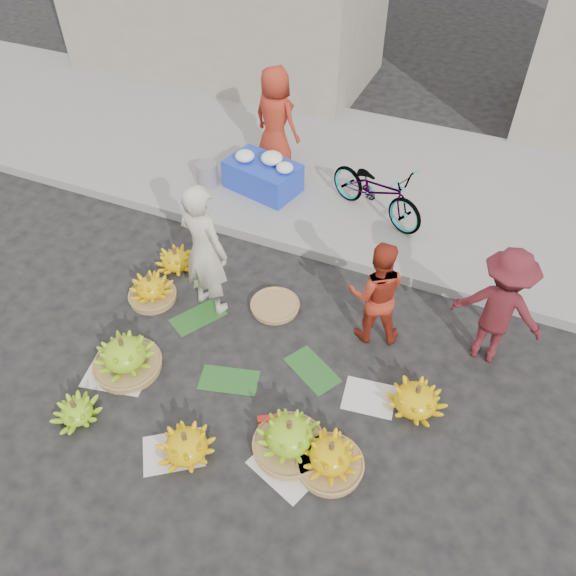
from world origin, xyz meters
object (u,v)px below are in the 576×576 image
at_px(banana_bunch_0, 125,355).
at_px(banana_bunch_4, 289,437).
at_px(bicycle, 377,190).
at_px(flower_table, 263,174).
at_px(vendor_cream, 204,250).

height_order(banana_bunch_0, banana_bunch_4, banana_bunch_0).
xyz_separation_m(banana_bunch_4, bicycle, (-0.35, 3.95, 0.34)).
relative_size(flower_table, bicycle, 0.74).
height_order(vendor_cream, bicycle, vendor_cream).
bearing_deg(bicycle, flower_table, 115.37).
distance_m(flower_table, bicycle, 1.78).
height_order(banana_bunch_4, vendor_cream, vendor_cream).
bearing_deg(flower_table, vendor_cream, -67.53).
distance_m(vendor_cream, bicycle, 2.84).
xyz_separation_m(vendor_cream, bicycle, (1.36, 2.47, -0.33)).
height_order(vendor_cream, flower_table, vendor_cream).
relative_size(banana_bunch_4, bicycle, 0.45).
xyz_separation_m(flower_table, bicycle, (1.77, 0.04, 0.17)).
distance_m(vendor_cream, flower_table, 2.51).
relative_size(banana_bunch_4, flower_table, 0.61).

